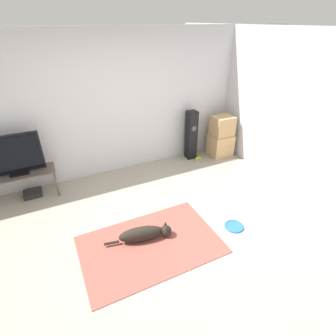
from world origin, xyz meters
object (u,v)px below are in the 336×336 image
object	(u,v)px
dog	(145,233)
tennis_ball_near_speaker	(200,158)
cardboard_box_lower	(220,145)
floor_speaker	(191,135)
tv	(14,155)
tv_stand	(21,177)
tennis_ball_by_boxes	(197,159)
cardboard_box_upper	(222,126)
frisbee	(234,226)
game_console	(33,193)

from	to	relation	value
dog	tennis_ball_near_speaker	distance (m)	2.57
cardboard_box_lower	floor_speaker	distance (m)	0.73
cardboard_box_lower	tennis_ball_near_speaker	world-z (taller)	cardboard_box_lower
tv	dog	bearing A→B (deg)	-51.48
tv_stand	tennis_ball_near_speaker	size ratio (longest dim) A/B	15.73
tennis_ball_by_boxes	tennis_ball_near_speaker	size ratio (longest dim) A/B	1.00
floor_speaker	dog	bearing A→B (deg)	-134.13
dog	cardboard_box_lower	distance (m)	2.97
cardboard_box_lower	tennis_ball_by_boxes	bearing A→B (deg)	-179.65
cardboard_box_lower	tennis_ball_near_speaker	distance (m)	0.55
dog	tv	distance (m)	2.39
cardboard_box_upper	tennis_ball_by_boxes	distance (m)	0.87
tennis_ball_by_boxes	tv	bearing A→B (deg)	178.07
cardboard_box_lower	frisbee	bearing A→B (deg)	-120.62
cardboard_box_upper	tv	xyz separation A→B (m)	(-3.88, 0.10, 0.13)
floor_speaker	tv_stand	bearing A→B (deg)	-178.71
cardboard_box_lower	tennis_ball_by_boxes	world-z (taller)	cardboard_box_lower
tv_stand	game_console	distance (m)	0.39
tennis_ball_by_boxes	tennis_ball_near_speaker	xyz separation A→B (m)	(0.08, 0.01, 0.00)
dog	tv	world-z (taller)	tv
dog	tennis_ball_near_speaker	size ratio (longest dim) A/B	13.75
frisbee	cardboard_box_upper	world-z (taller)	cardboard_box_upper
tv_stand	tennis_ball_near_speaker	world-z (taller)	tv_stand
frisbee	floor_speaker	size ratio (longest dim) A/B	0.27
floor_speaker	tennis_ball_near_speaker	size ratio (longest dim) A/B	15.63
tennis_ball_near_speaker	floor_speaker	bearing A→B (deg)	128.69
frisbee	cardboard_box_upper	xyz separation A→B (m)	(1.20, 2.03, 0.66)
dog	cardboard_box_lower	xyz separation A→B (m)	(2.45, 1.68, 0.12)
dog	tv	xyz separation A→B (m)	(-1.42, 1.79, 0.69)
cardboard_box_lower	tennis_ball_near_speaker	xyz separation A→B (m)	(-0.51, 0.01, -0.20)
tennis_ball_near_speaker	game_console	world-z (taller)	game_console
tv_stand	cardboard_box_upper	bearing A→B (deg)	-1.41
frisbee	tv	size ratio (longest dim) A/B	0.34
frisbee	tennis_ball_by_boxes	distance (m)	2.10
tennis_ball_near_speaker	cardboard_box_lower	bearing A→B (deg)	-0.59
cardboard_box_upper	tv	size ratio (longest dim) A/B	0.54
frisbee	tv_stand	xyz separation A→B (m)	(-2.68, 2.12, 0.40)
cardboard_box_lower	tv_stand	distance (m)	3.88
tennis_ball_by_boxes	tennis_ball_near_speaker	distance (m)	0.08
tv	game_console	size ratio (longest dim) A/B	2.79
dog	game_console	world-z (taller)	dog
tv	frisbee	bearing A→B (deg)	-38.41
cardboard_box_upper	tennis_ball_near_speaker	xyz separation A→B (m)	(-0.52, -0.00, -0.64)
tennis_ball_near_speaker	frisbee	bearing A→B (deg)	-108.72
dog	cardboard_box_lower	world-z (taller)	cardboard_box_lower
dog	cardboard_box_lower	size ratio (longest dim) A/B	1.90
tv	game_console	xyz separation A→B (m)	(0.09, 0.03, -0.76)
cardboard_box_upper	dog	bearing A→B (deg)	-145.50
tv_stand	tennis_ball_by_boxes	bearing A→B (deg)	-1.88
tv_stand	dog	bearing A→B (deg)	-51.44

